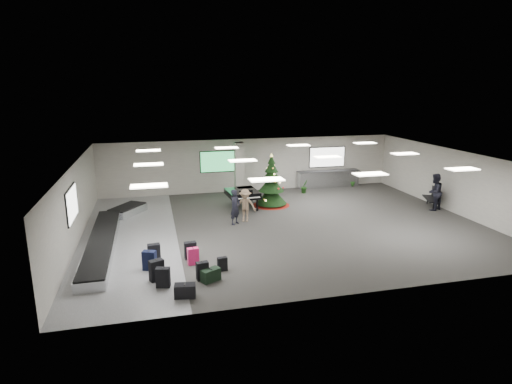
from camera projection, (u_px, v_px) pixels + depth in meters
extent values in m
plane|color=#363531|center=(285.00, 225.00, 19.94)|extent=(18.00, 18.00, 0.00)
cube|color=beige|center=(251.00, 165.00, 26.15)|extent=(18.00, 0.02, 3.20)
cube|color=beige|center=(356.00, 246.00, 12.96)|extent=(18.00, 0.02, 3.20)
cube|color=beige|center=(75.00, 205.00, 17.46)|extent=(0.02, 14.00, 3.20)
cube|color=beige|center=(455.00, 182.00, 21.65)|extent=(0.02, 14.00, 3.20)
cube|color=silver|center=(286.00, 157.00, 19.16)|extent=(18.00, 14.00, 0.02)
cube|color=slate|center=(129.00, 237.00, 18.31)|extent=(4.00, 14.00, 0.01)
cube|color=#ABA99D|center=(239.00, 170.00, 24.59)|extent=(0.50, 0.50, 3.20)
cube|color=green|center=(218.00, 162.00, 25.56)|extent=(2.20, 0.08, 1.30)
cube|color=white|center=(327.00, 157.00, 27.19)|extent=(2.40, 0.08, 1.30)
cube|color=white|center=(72.00, 204.00, 16.45)|extent=(0.08, 2.10, 1.30)
cube|color=white|center=(149.00, 186.00, 14.02)|extent=(1.20, 0.60, 0.04)
cube|color=white|center=(149.00, 164.00, 17.78)|extent=(1.20, 0.60, 0.04)
cube|color=white|center=(148.00, 151.00, 21.55)|extent=(1.20, 0.60, 0.04)
cube|color=white|center=(267.00, 180.00, 14.95)|extent=(1.20, 0.60, 0.04)
cube|color=white|center=(242.00, 160.00, 18.71)|extent=(1.20, 0.60, 0.04)
cube|color=white|center=(227.00, 148.00, 22.48)|extent=(1.20, 0.60, 0.04)
cube|color=white|center=(370.00, 174.00, 15.88)|extent=(1.20, 0.60, 0.04)
cube|color=white|center=(327.00, 157.00, 19.65)|extent=(1.20, 0.60, 0.04)
cube|color=white|center=(298.00, 145.00, 23.41)|extent=(1.20, 0.60, 0.04)
cube|color=white|center=(462.00, 169.00, 16.81)|extent=(1.20, 0.60, 0.04)
cube|color=white|center=(405.00, 154.00, 20.58)|extent=(1.20, 0.60, 0.04)
cube|color=white|center=(365.00, 143.00, 24.34)|extent=(1.20, 0.60, 0.04)
cube|color=silver|center=(102.00, 244.00, 17.09)|extent=(1.00, 8.00, 0.38)
cube|color=black|center=(101.00, 239.00, 17.04)|extent=(0.95, 7.90, 0.05)
cube|color=silver|center=(128.00, 210.00, 21.61)|extent=(1.97, 2.21, 0.38)
cube|color=black|center=(127.00, 206.00, 21.56)|extent=(1.87, 2.10, 0.05)
cube|color=silver|center=(328.00, 179.00, 27.24)|extent=(4.00, 0.60, 1.05)
cube|color=#2E2E30|center=(328.00, 171.00, 27.11)|extent=(4.05, 0.65, 0.04)
cube|color=black|center=(157.00, 270.00, 14.22)|extent=(0.53, 0.43, 0.73)
cube|color=black|center=(156.00, 260.00, 14.13)|extent=(0.09, 0.16, 0.02)
cube|color=black|center=(202.00, 271.00, 14.30)|extent=(0.43, 0.27, 0.63)
cube|color=black|center=(202.00, 262.00, 14.23)|extent=(0.05, 0.13, 0.02)
cube|color=#FF216C|center=(193.00, 256.00, 15.52)|extent=(0.42, 0.27, 0.63)
cube|color=black|center=(193.00, 248.00, 15.44)|extent=(0.04, 0.14, 0.02)
cube|color=black|center=(190.00, 250.00, 16.02)|extent=(0.46, 0.28, 0.66)
cube|color=black|center=(190.00, 242.00, 15.94)|extent=(0.05, 0.15, 0.02)
cube|color=black|center=(150.00, 260.00, 15.04)|extent=(0.53, 0.42, 0.71)
cube|color=black|center=(149.00, 251.00, 14.95)|extent=(0.09, 0.16, 0.02)
cube|color=black|center=(163.00, 277.00, 13.76)|extent=(0.48, 0.34, 0.66)
cube|color=black|center=(163.00, 268.00, 13.68)|extent=(0.06, 0.15, 0.02)
cube|color=black|center=(211.00, 275.00, 14.21)|extent=(0.71, 0.59, 0.43)
cube|color=black|center=(211.00, 269.00, 14.16)|extent=(0.12, 0.18, 0.02)
cube|color=black|center=(222.00, 264.00, 15.01)|extent=(0.36, 0.22, 0.49)
cube|color=black|center=(222.00, 257.00, 14.95)|extent=(0.04, 0.11, 0.02)
cube|color=black|center=(154.00, 253.00, 15.80)|extent=(0.47, 0.30, 0.66)
cube|color=black|center=(153.00, 244.00, 15.72)|extent=(0.05, 0.16, 0.02)
cube|color=black|center=(185.00, 291.00, 13.14)|extent=(0.69, 0.44, 0.42)
cube|color=black|center=(185.00, 284.00, 13.08)|extent=(0.06, 0.22, 0.02)
cone|color=maroon|center=(271.00, 204.00, 23.25)|extent=(2.00, 2.00, 0.13)
cylinder|color=#3F2819|center=(271.00, 200.00, 23.20)|extent=(0.13, 0.13, 0.53)
cone|color=black|center=(271.00, 195.00, 23.13)|extent=(1.69, 1.69, 0.95)
cone|color=black|center=(271.00, 183.00, 22.97)|extent=(1.37, 1.37, 0.84)
cone|color=black|center=(271.00, 174.00, 22.85)|extent=(1.05, 1.05, 0.74)
cone|color=black|center=(271.00, 166.00, 22.74)|extent=(0.74, 0.74, 0.63)
cone|color=black|center=(272.00, 159.00, 22.65)|extent=(0.42, 0.42, 0.47)
cone|color=#FFE566|center=(272.00, 155.00, 22.60)|extent=(0.17, 0.17, 0.19)
cube|color=black|center=(242.00, 193.00, 22.47)|extent=(1.68, 1.87, 0.28)
cube|color=black|center=(247.00, 199.00, 21.61)|extent=(1.48, 0.40, 0.10)
cube|color=white|center=(248.00, 198.00, 21.57)|extent=(1.32, 0.23, 0.02)
cube|color=black|center=(246.00, 193.00, 21.77)|extent=(0.71, 0.08, 0.22)
cylinder|color=black|center=(235.00, 206.00, 21.76)|extent=(0.10, 0.10, 0.69)
cylinder|color=black|center=(257.00, 204.00, 22.12)|extent=(0.10, 0.10, 0.69)
cylinder|color=black|center=(239.00, 199.00, 23.24)|extent=(0.10, 0.10, 0.69)
cube|color=black|center=(431.00, 199.00, 22.81)|extent=(1.09, 1.68, 0.06)
cylinder|color=black|center=(438.00, 206.00, 22.26)|extent=(0.06, 0.06, 0.43)
cylinder|color=black|center=(423.00, 200.00, 23.47)|extent=(0.06, 0.06, 0.43)
cube|color=black|center=(435.00, 193.00, 22.79)|extent=(0.64, 1.50, 0.53)
imported|color=black|center=(235.00, 207.00, 19.90)|extent=(0.71, 0.70, 1.66)
imported|color=#8E7258|center=(245.00, 205.00, 20.32)|extent=(1.16, 0.89, 1.58)
imported|color=black|center=(435.00, 192.00, 22.12)|extent=(1.17, 1.07, 1.94)
imported|color=#163E13|center=(304.00, 186.00, 25.77)|extent=(0.58, 0.56, 0.82)
imported|color=#163E13|center=(352.00, 180.00, 27.50)|extent=(0.64, 0.64, 0.81)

